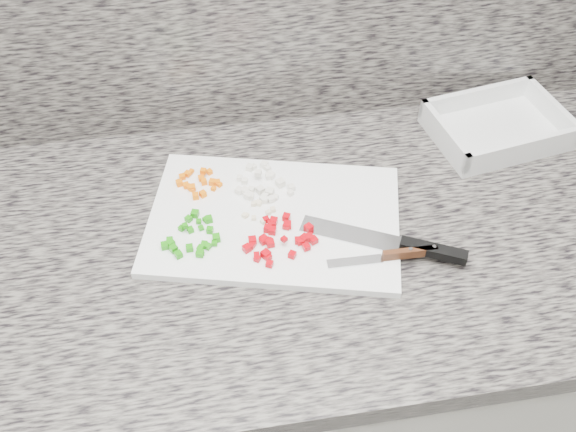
{
  "coord_description": "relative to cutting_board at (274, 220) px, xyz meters",
  "views": [
    {
      "loc": [
        -0.07,
        0.77,
        1.68
      ],
      "look_at": [
        0.04,
        1.45,
        0.93
      ],
      "focal_mm": 40.0,
      "sensor_mm": 36.0,
      "label": 1
    }
  ],
  "objects": [
    {
      "name": "green_pepper_pile",
      "position": [
        -0.13,
        -0.03,
        0.01
      ],
      "size": [
        0.09,
        0.1,
        0.02
      ],
      "color": "#1C8A0C",
      "rests_on": "cutting_board"
    },
    {
      "name": "cabinet",
      "position": [
        -0.02,
        -0.03,
        -0.48
      ],
      "size": [
        3.92,
        0.62,
        0.86
      ],
      "primitive_type": "cube",
      "color": "silver",
      "rests_on": "ground"
    },
    {
      "name": "garlic_pile",
      "position": [
        -0.02,
        0.01,
        0.01
      ],
      "size": [
        0.06,
        0.05,
        0.01
      ],
      "color": "beige",
      "rests_on": "cutting_board"
    },
    {
      "name": "chef_knife",
      "position": [
        0.19,
        -0.1,
        0.01
      ],
      "size": [
        0.25,
        0.14,
        0.02
      ],
      "rotation": [
        0.0,
        0.0,
        -0.46
      ],
      "color": "silver",
      "rests_on": "cutting_board"
    },
    {
      "name": "cutting_board",
      "position": [
        0.0,
        0.0,
        0.0
      ],
      "size": [
        0.46,
        0.36,
        0.01
      ],
      "primitive_type": "cube",
      "rotation": [
        0.0,
        0.0,
        -0.25
      ],
      "color": "white",
      "rests_on": "countertop"
    },
    {
      "name": "carrot_pile",
      "position": [
        -0.12,
        0.09,
        0.01
      ],
      "size": [
        0.08,
        0.07,
        0.02
      ],
      "color": "orange",
      "rests_on": "cutting_board"
    },
    {
      "name": "red_pepper_pile",
      "position": [
        0.0,
        -0.05,
        0.01
      ],
      "size": [
        0.12,
        0.1,
        0.02
      ],
      "color": "#BA020C",
      "rests_on": "cutting_board"
    },
    {
      "name": "tray",
      "position": [
        0.44,
        0.15,
        0.01
      ],
      "size": [
        0.26,
        0.21,
        0.05
      ],
      "rotation": [
        0.0,
        0.0,
        0.17
      ],
      "color": "silver",
      "rests_on": "countertop"
    },
    {
      "name": "countertop",
      "position": [
        -0.02,
        -0.03,
        -0.03
      ],
      "size": [
        3.96,
        0.64,
        0.04
      ],
      "primitive_type": "cube",
      "color": "#656159",
      "rests_on": "cabinet"
    },
    {
      "name": "onion_pile",
      "position": [
        -0.01,
        0.07,
        0.01
      ],
      "size": [
        0.1,
        0.1,
        0.02
      ],
      "color": "silver",
      "rests_on": "cutting_board"
    },
    {
      "name": "paring_knife",
      "position": [
        0.17,
        -0.11,
        0.01
      ],
      "size": [
        0.17,
        0.02,
        0.02
      ],
      "rotation": [
        0.0,
        0.0,
        -0.03
      ],
      "color": "silver",
      "rests_on": "cutting_board"
    }
  ]
}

